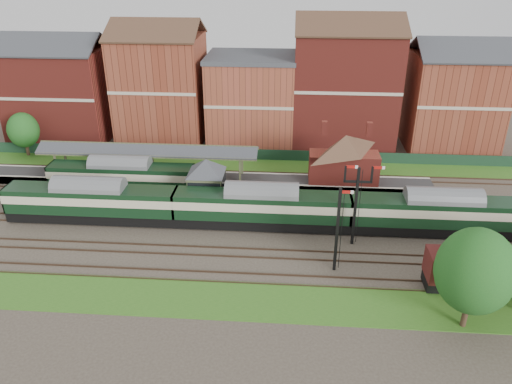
# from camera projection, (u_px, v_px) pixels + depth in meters

# --- Properties ---
(ground) EXTENTS (160.00, 160.00, 0.00)m
(ground) POSITION_uv_depth(u_px,v_px,m) (232.00, 226.00, 51.34)
(ground) COLOR #473D33
(ground) RESTS_ON ground
(grass_back) EXTENTS (90.00, 4.50, 0.06)m
(grass_back) POSITION_uv_depth(u_px,v_px,m) (246.00, 165.00, 65.65)
(grass_back) COLOR #2D6619
(grass_back) RESTS_ON ground
(grass_front) EXTENTS (90.00, 5.00, 0.06)m
(grass_front) POSITION_uv_depth(u_px,v_px,m) (214.00, 299.00, 40.59)
(grass_front) COLOR #2D6619
(grass_front) RESTS_ON ground
(fence) EXTENTS (90.00, 0.12, 1.50)m
(fence) POSITION_uv_depth(u_px,v_px,m) (247.00, 154.00, 67.13)
(fence) COLOR #193823
(fence) RESTS_ON ground
(platform) EXTENTS (55.00, 3.40, 1.00)m
(platform) POSITION_uv_depth(u_px,v_px,m) (200.00, 180.00, 60.19)
(platform) COLOR #2D2D2D
(platform) RESTS_ON ground
(signal_box) EXTENTS (5.40, 5.40, 6.00)m
(signal_box) POSITION_uv_depth(u_px,v_px,m) (207.00, 184.00, 53.05)
(signal_box) COLOR #5B7251
(signal_box) RESTS_ON ground
(brick_hut) EXTENTS (3.20, 2.64, 2.94)m
(brick_hut) POSITION_uv_depth(u_px,v_px,m) (281.00, 203.00, 53.39)
(brick_hut) COLOR brown
(brick_hut) RESTS_ON ground
(station_building) EXTENTS (8.10, 8.10, 5.90)m
(station_building) POSITION_uv_depth(u_px,v_px,m) (344.00, 158.00, 57.53)
(station_building) COLOR maroon
(station_building) RESTS_ON platform
(canopy) EXTENTS (26.00, 3.89, 4.08)m
(canopy) POSITION_uv_depth(u_px,v_px,m) (148.00, 147.00, 58.79)
(canopy) COLOR #4D5434
(canopy) RESTS_ON platform
(semaphore_bracket) EXTENTS (3.60, 0.25, 8.18)m
(semaphore_bracket) POSITION_uv_depth(u_px,v_px,m) (356.00, 201.00, 46.26)
(semaphore_bracket) COLOR black
(semaphore_bracket) RESTS_ON ground
(semaphore_siding) EXTENTS (1.23, 0.25, 8.00)m
(semaphore_siding) POSITION_uv_depth(u_px,v_px,m) (338.00, 229.00, 42.58)
(semaphore_siding) COLOR black
(semaphore_siding) RESTS_ON ground
(town_backdrop) EXTENTS (69.00, 10.00, 16.00)m
(town_backdrop) POSITION_uv_depth(u_px,v_px,m) (250.00, 95.00, 70.65)
(town_backdrop) COLOR maroon
(town_backdrop) RESTS_ON ground
(dmu_train) EXTENTS (52.89, 2.78, 4.06)m
(dmu_train) POSITION_uv_depth(u_px,v_px,m) (262.00, 207.00, 50.09)
(dmu_train) COLOR black
(dmu_train) RESTS_ON ground
(platform_railcar) EXTENTS (16.63, 2.62, 3.83)m
(platform_railcar) POSITION_uv_depth(u_px,v_px,m) (122.00, 176.00, 57.07)
(platform_railcar) COLOR black
(platform_railcar) RESTS_ON ground
(goods_van_a) EXTENTS (6.00, 2.60, 3.64)m
(goods_van_a) POSITION_uv_depth(u_px,v_px,m) (464.00, 268.00, 41.02)
(goods_van_a) COLOR black
(goods_van_a) RESTS_ON ground
(tree_far) EXTENTS (5.68, 5.68, 8.28)m
(tree_far) POSITION_uv_depth(u_px,v_px,m) (475.00, 271.00, 35.57)
(tree_far) COLOR #382619
(tree_far) RESTS_ON ground
(tree_back) EXTENTS (4.14, 4.14, 6.05)m
(tree_back) POSITION_uv_depth(u_px,v_px,m) (23.00, 130.00, 67.19)
(tree_back) COLOR #382619
(tree_back) RESTS_ON ground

